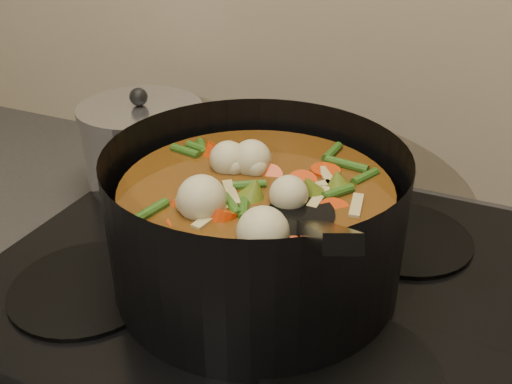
% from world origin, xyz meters
% --- Properties ---
extents(stovetop, '(0.62, 0.54, 0.03)m').
position_xyz_m(stovetop, '(0.00, 1.93, 0.92)').
color(stovetop, black).
rests_on(stovetop, counter).
extents(stockpot, '(0.40, 0.45, 0.25)m').
position_xyz_m(stockpot, '(0.01, 1.90, 1.01)').
color(stockpot, black).
rests_on(stockpot, stovetop).
extents(saucepan, '(0.19, 0.19, 0.15)m').
position_xyz_m(saucepan, '(-0.25, 2.06, 0.99)').
color(saucepan, silver).
rests_on(saucepan, stovetop).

